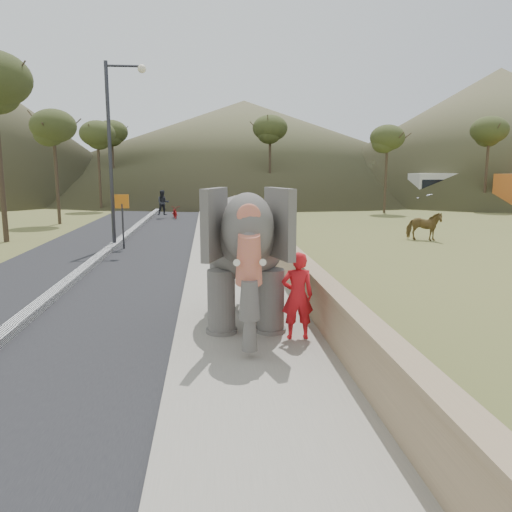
{
  "coord_description": "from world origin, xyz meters",
  "views": [
    {
      "loc": [
        -0.76,
        -10.2,
        3.47
      ],
      "look_at": [
        0.2,
        -0.08,
        1.7
      ],
      "focal_mm": 35.0,
      "sensor_mm": 36.0,
      "label": 1
    }
  ],
  "objects": [
    {
      "name": "hill_far",
      "position": [
        5.0,
        70.0,
        7.0
      ],
      "size": [
        80.0,
        80.0,
        14.0
      ],
      "primitive_type": "cone",
      "color": "brown",
      "rests_on": "ground"
    },
    {
      "name": "road",
      "position": [
        -5.0,
        10.0,
        0.01
      ],
      "size": [
        7.0,
        120.0,
        0.03
      ],
      "primitive_type": "cube",
      "color": "black",
      "rests_on": "ground"
    },
    {
      "name": "elephant_and_man",
      "position": [
        0.02,
        0.57,
        1.6
      ],
      "size": [
        2.34,
        4.11,
        2.93
      ],
      "color": "slate",
      "rests_on": "ground"
    },
    {
      "name": "signboard",
      "position": [
        -4.5,
        11.92,
        1.64
      ],
      "size": [
        0.6,
        0.08,
        2.4
      ],
      "color": "#2D2D33",
      "rests_on": "ground"
    },
    {
      "name": "median",
      "position": [
        -5.0,
        10.0,
        0.11
      ],
      "size": [
        0.35,
        120.0,
        0.22
      ],
      "primitive_type": "cube",
      "color": "black",
      "rests_on": "ground"
    },
    {
      "name": "cow",
      "position": [
        9.77,
        13.3,
        0.71
      ],
      "size": [
        1.84,
        1.44,
        1.42
      ],
      "primitive_type": "imported",
      "rotation": [
        0.0,
        0.0,
        1.1
      ],
      "color": "brown",
      "rests_on": "ground"
    },
    {
      "name": "hill_right",
      "position": [
        36.0,
        52.0,
        8.0
      ],
      "size": [
        56.0,
        56.0,
        16.0
      ],
      "primitive_type": "cone",
      "color": "brown",
      "rests_on": "ground"
    },
    {
      "name": "parapet",
      "position": [
        1.65,
        10.0,
        0.55
      ],
      "size": [
        0.3,
        120.0,
        1.1
      ],
      "primitive_type": "cube",
      "color": "tan",
      "rests_on": "ground"
    },
    {
      "name": "distant_car",
      "position": [
        19.88,
        33.04,
        0.72
      ],
      "size": [
        4.51,
        2.65,
        1.44
      ],
      "primitive_type": "imported",
      "rotation": [
        0.0,
        0.0,
        1.33
      ],
      "color": "#B6B7BE",
      "rests_on": "ground"
    },
    {
      "name": "bus_white",
      "position": [
        23.87,
        35.61,
        1.55
      ],
      "size": [
        11.12,
        3.12,
        3.1
      ],
      "primitive_type": "cube",
      "rotation": [
        0.0,
        0.0,
        1.63
      ],
      "color": "silver",
      "rests_on": "ground"
    },
    {
      "name": "lamppost",
      "position": [
        -4.69,
        12.46,
        4.87
      ],
      "size": [
        1.76,
        0.36,
        8.0
      ],
      "color": "#313136",
      "rests_on": "ground"
    },
    {
      "name": "trees",
      "position": [
        1.06,
        28.14,
        4.08
      ],
      "size": [
        47.61,
        41.82,
        9.08
      ],
      "color": "#473828",
      "rests_on": "ground"
    },
    {
      "name": "walkway",
      "position": [
        0.0,
        10.0,
        0.07
      ],
      "size": [
        3.0,
        120.0,
        0.15
      ],
      "primitive_type": "cube",
      "color": "#9E9687",
      "rests_on": "ground"
    },
    {
      "name": "motorcyclist",
      "position": [
        -3.58,
        25.65,
        0.82
      ],
      "size": [
        1.74,
        1.79,
        2.03
      ],
      "color": "maroon",
      "rests_on": "ground"
    },
    {
      "name": "ground",
      "position": [
        0.0,
        0.0,
        0.0
      ],
      "size": [
        160.0,
        160.0,
        0.0
      ],
      "primitive_type": "plane",
      "color": "olive",
      "rests_on": "ground"
    }
  ]
}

